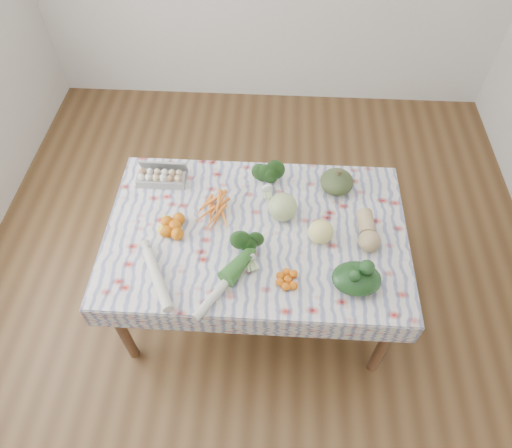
# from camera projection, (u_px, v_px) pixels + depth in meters

# --- Properties ---
(ground) EXTENTS (4.50, 4.50, 0.00)m
(ground) POSITION_uv_depth(u_px,v_px,m) (256.00, 297.00, 3.11)
(ground) COLOR #52361C
(ground) RESTS_ON ground
(dining_table) EXTENTS (1.60, 1.00, 0.75)m
(dining_table) POSITION_uv_depth(u_px,v_px,m) (256.00, 239.00, 2.58)
(dining_table) COLOR brown
(dining_table) RESTS_ON ground
(tablecloth) EXTENTS (1.66, 1.06, 0.01)m
(tablecloth) POSITION_uv_depth(u_px,v_px,m) (256.00, 231.00, 2.52)
(tablecloth) COLOR silver
(tablecloth) RESTS_ON dining_table
(egg_carton) EXTENTS (0.28, 0.12, 0.08)m
(egg_carton) POSITION_uv_depth(u_px,v_px,m) (161.00, 178.00, 2.70)
(egg_carton) COLOR gray
(egg_carton) RESTS_ON tablecloth
(carrot_bunch) EXTENTS (0.28, 0.27, 0.04)m
(carrot_bunch) POSITION_uv_depth(u_px,v_px,m) (215.00, 210.00, 2.57)
(carrot_bunch) COLOR orange
(carrot_bunch) RESTS_ON tablecloth
(kale_bunch) EXTENTS (0.20, 0.18, 0.15)m
(kale_bunch) POSITION_uv_depth(u_px,v_px,m) (266.00, 179.00, 2.65)
(kale_bunch) COLOR #1A3B13
(kale_bunch) RESTS_ON tablecloth
(kabocha_squash) EXTENTS (0.22, 0.22, 0.13)m
(kabocha_squash) POSITION_uv_depth(u_px,v_px,m) (337.00, 182.00, 2.65)
(kabocha_squash) COLOR #3D4C27
(kabocha_squash) RESTS_ON tablecloth
(cabbage) EXTENTS (0.19, 0.19, 0.16)m
(cabbage) POSITION_uv_depth(u_px,v_px,m) (283.00, 207.00, 2.51)
(cabbage) COLOR #A6B773
(cabbage) RESTS_ON tablecloth
(butternut_squash) EXTENTS (0.13, 0.26, 0.12)m
(butternut_squash) POSITION_uv_depth(u_px,v_px,m) (368.00, 230.00, 2.44)
(butternut_squash) COLOR tan
(butternut_squash) RESTS_ON tablecloth
(orange_cluster) EXTENTS (0.24, 0.24, 0.07)m
(orange_cluster) POSITION_uv_depth(u_px,v_px,m) (175.00, 226.00, 2.48)
(orange_cluster) COLOR orange
(orange_cluster) RESTS_ON tablecloth
(broccoli) EXTENTS (0.20, 0.20, 0.11)m
(broccoli) POSITION_uv_depth(u_px,v_px,m) (247.00, 249.00, 2.37)
(broccoli) COLOR #1D4316
(broccoli) RESTS_ON tablecloth
(mandarin_cluster) EXTENTS (0.15, 0.15, 0.05)m
(mandarin_cluster) POSITION_uv_depth(u_px,v_px,m) (288.00, 279.00, 2.29)
(mandarin_cluster) COLOR orange
(mandarin_cluster) RESTS_ON tablecloth
(grapefruit) EXTENTS (0.16, 0.16, 0.13)m
(grapefruit) POSITION_uv_depth(u_px,v_px,m) (321.00, 232.00, 2.42)
(grapefruit) COLOR #E8DE7A
(grapefruit) RESTS_ON tablecloth
(spinach_bag) EXTENTS (0.25, 0.20, 0.11)m
(spinach_bag) POSITION_uv_depth(u_px,v_px,m) (356.00, 279.00, 2.26)
(spinach_bag) COLOR black
(spinach_bag) RESTS_ON tablecloth
(daikon) EXTENTS (0.23, 0.37, 0.06)m
(daikon) POSITION_uv_depth(u_px,v_px,m) (157.00, 279.00, 2.29)
(daikon) COLOR silver
(daikon) RESTS_ON tablecloth
(leek) EXTENTS (0.28, 0.41, 0.05)m
(leek) POSITION_uv_depth(u_px,v_px,m) (224.00, 284.00, 2.27)
(leek) COLOR beige
(leek) RESTS_ON tablecloth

